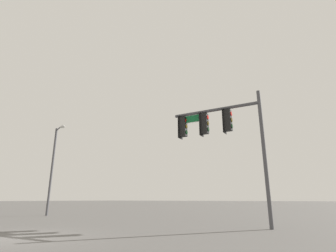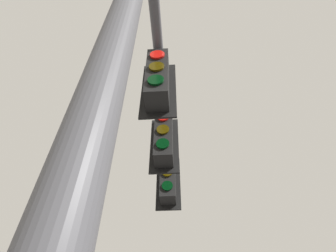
# 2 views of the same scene
# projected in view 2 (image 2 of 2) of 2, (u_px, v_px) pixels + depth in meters

# --- Properties ---
(signal_pole_near) EXTENTS (4.64, 0.71, 6.36)m
(signal_pole_near) POSITION_uv_depth(u_px,v_px,m) (160.00, 122.00, 3.98)
(signal_pole_near) COLOR #47474C
(signal_pole_near) RESTS_ON ground_plane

